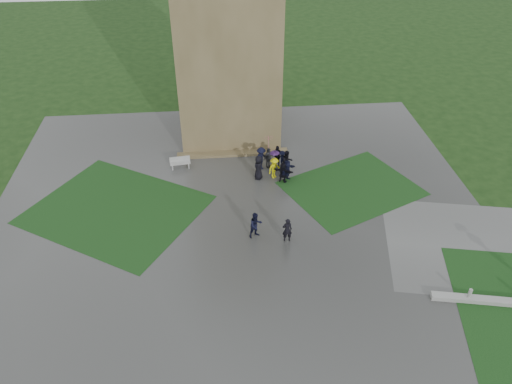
{
  "coord_description": "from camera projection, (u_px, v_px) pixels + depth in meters",
  "views": [
    {
      "loc": [
        -1.28,
        -24.32,
        21.18
      ],
      "look_at": [
        1.27,
        3.55,
        1.2
      ],
      "focal_mm": 35.0,
      "sensor_mm": 36.0,
      "label": 1
    }
  ],
  "objects": [
    {
      "name": "bench",
      "position": [
        180.0,
        162.0,
        38.84
      ],
      "size": [
        1.62,
        0.67,
        0.91
      ],
      "rotation": [
        0.0,
        0.0,
        0.11
      ],
      "color": "#A1A19D",
      "rests_on": "plaza"
    },
    {
      "name": "tower_plinth",
      "position": [
        233.0,
        154.0,
        40.63
      ],
      "size": [
        9.0,
        0.8,
        0.22
      ],
      "primitive_type": "cube",
      "color": "brown",
      "rests_on": "plaza"
    },
    {
      "name": "pedestrian_mid",
      "position": [
        256.0,
        225.0,
        31.87
      ],
      "size": [
        1.03,
        0.84,
        1.84
      ],
      "primitive_type": "imported",
      "rotation": [
        0.0,
        0.0,
        0.44
      ],
      "color": "black",
      "rests_on": "plaza"
    },
    {
      "name": "plaza",
      "position": [
        239.0,
        221.0,
        33.73
      ],
      "size": [
        34.0,
        34.0,
        0.02
      ],
      "primitive_type": "cube",
      "color": "#343431",
      "rests_on": "ground"
    },
    {
      "name": "tower",
      "position": [
        227.0,
        27.0,
        39.04
      ],
      "size": [
        8.0,
        8.0,
        18.0
      ],
      "primitive_type": "cube",
      "color": "brown",
      "rests_on": "ground"
    },
    {
      "name": "ground",
      "position": [
        241.0,
        240.0,
        32.11
      ],
      "size": [
        120.0,
        120.0,
        0.0
      ],
      "primitive_type": "plane",
      "color": "black"
    },
    {
      "name": "lawn_inset_left",
      "position": [
        116.0,
        209.0,
        34.71
      ],
      "size": [
        14.1,
        13.46,
        0.01
      ],
      "primitive_type": "cube",
      "rotation": [
        0.0,
        0.0,
        -0.56
      ],
      "color": "#123412",
      "rests_on": "plaza"
    },
    {
      "name": "pedestrian_near",
      "position": [
        287.0,
        230.0,
        31.55
      ],
      "size": [
        0.66,
        0.46,
        1.74
      ],
      "primitive_type": "imported",
      "rotation": [
        0.0,
        0.0,
        3.21
      ],
      "color": "black",
      "rests_on": "plaza"
    },
    {
      "name": "lawn_inset_right",
      "position": [
        352.0,
        188.0,
        36.78
      ],
      "size": [
        11.12,
        10.15,
        0.01
      ],
      "primitive_type": "cube",
      "rotation": [
        0.0,
        0.0,
        0.44
      ],
      "color": "#123412",
      "rests_on": "plaza"
    },
    {
      "name": "visitor_cluster",
      "position": [
        274.0,
        162.0,
        37.85
      ],
      "size": [
        3.25,
        3.31,
        2.7
      ],
      "color": "black",
      "rests_on": "plaza"
    }
  ]
}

